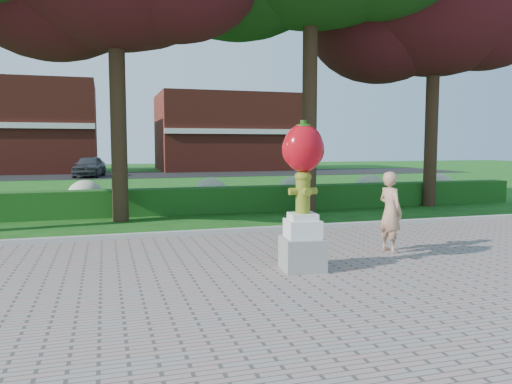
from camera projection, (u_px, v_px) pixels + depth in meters
The scene contains 12 objects.
ground at pixel (247, 265), 8.91m from camera, with size 100.00×100.00×0.00m, color #144B12.
walkway at pixel (354, 353), 5.10m from camera, with size 40.00×14.00×0.04m, color gray.
curb at pixel (213, 233), 11.76m from camera, with size 40.00×0.18×0.15m, color #ADADA5.
lawn_hedge at pixel (186, 201), 15.54m from camera, with size 24.00×0.70×0.80m, color #1E4E16.
hydrangea_row at pixel (198, 193), 16.64m from camera, with size 20.10×1.10×0.99m.
street at pixel (140, 175), 35.58m from camera, with size 50.00×8.00×0.02m, color black.
building_left at pixel (0, 127), 38.08m from camera, with size 14.00×8.00×7.00m, color maroon.
building_right at pixel (229, 133), 43.31m from camera, with size 12.00×8.00×6.40m, color maroon.
tree_far_right at pixel (432, 2), 16.95m from camera, with size 7.88×6.72×10.21m.
hydrant_sculpture at pixel (303, 192), 8.28m from camera, with size 0.75×0.75×2.50m.
woman at pixel (390, 212), 9.76m from camera, with size 0.58×0.38×1.58m, color tan.
parked_car at pixel (89, 166), 33.32m from camera, with size 1.67×4.14×1.41m, color #3B3C42.
Camera 1 is at (-2.39, -8.41, 2.14)m, focal length 35.00 mm.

